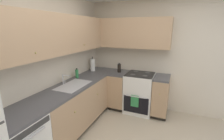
# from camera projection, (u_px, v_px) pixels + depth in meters

# --- Properties ---
(wall_back) EXTENTS (3.94, 0.05, 2.52)m
(wall_back) POSITION_uv_depth(u_px,v_px,m) (37.00, 70.00, 2.50)
(wall_back) COLOR beige
(wall_back) RESTS_ON ground_plane
(wall_right) EXTENTS (0.05, 3.37, 2.52)m
(wall_right) POSITION_uv_depth(u_px,v_px,m) (159.00, 57.00, 3.62)
(wall_right) COLOR beige
(wall_right) RESTS_ON ground_plane
(lower_cabinets_back) EXTENTS (1.74, 0.62, 0.86)m
(lower_cabinets_back) POSITION_uv_depth(u_px,v_px,m) (74.00, 108.00, 2.99)
(lower_cabinets_back) COLOR tan
(lower_cabinets_back) RESTS_ON ground_plane
(countertop_back) EXTENTS (2.94, 0.60, 0.03)m
(countertop_back) POSITION_uv_depth(u_px,v_px,m) (72.00, 86.00, 2.88)
(countertop_back) COLOR #4C4C51
(countertop_back) RESTS_ON lower_cabinets_back
(lower_cabinets_right) EXTENTS (0.62, 1.33, 0.86)m
(lower_cabinets_right) POSITION_uv_depth(u_px,v_px,m) (137.00, 93.00, 3.69)
(lower_cabinets_right) COLOR tan
(lower_cabinets_right) RESTS_ON ground_plane
(countertop_right) EXTENTS (0.60, 1.33, 0.03)m
(countertop_right) POSITION_uv_depth(u_px,v_px,m) (138.00, 75.00, 3.57)
(countertop_right) COLOR #4C4C51
(countertop_right) RESTS_ON lower_cabinets_right
(oven_range) EXTENTS (0.68, 0.62, 1.05)m
(oven_range) POSITION_uv_depth(u_px,v_px,m) (139.00, 92.00, 3.68)
(oven_range) COLOR white
(oven_range) RESTS_ON ground_plane
(upper_cabinets_back) EXTENTS (2.62, 0.34, 0.65)m
(upper_cabinets_back) POSITION_uv_depth(u_px,v_px,m) (55.00, 35.00, 2.55)
(upper_cabinets_back) COLOR tan
(upper_cabinets_right) EXTENTS (0.32, 1.88, 0.65)m
(upper_cabinets_right) POSITION_uv_depth(u_px,v_px,m) (128.00, 33.00, 3.58)
(upper_cabinets_right) COLOR tan
(sink) EXTENTS (0.67, 0.40, 0.10)m
(sink) POSITION_uv_depth(u_px,v_px,m) (74.00, 88.00, 2.87)
(sink) COLOR #B7B7BC
(sink) RESTS_ON countertop_back
(faucet) EXTENTS (0.07, 0.16, 0.18)m
(faucet) POSITION_uv_depth(u_px,v_px,m) (64.00, 78.00, 2.91)
(faucet) COLOR silver
(faucet) RESTS_ON countertop_back
(soap_bottle) EXTENTS (0.06, 0.06, 0.21)m
(soap_bottle) POSITION_uv_depth(u_px,v_px,m) (77.00, 74.00, 3.29)
(soap_bottle) COLOR #338C4C
(soap_bottle) RESTS_ON countertop_back
(paper_towel_roll) EXTENTS (0.11, 0.11, 0.36)m
(paper_towel_roll) POSITION_uv_depth(u_px,v_px,m) (93.00, 65.00, 3.83)
(paper_towel_roll) COLOR white
(paper_towel_roll) RESTS_ON countertop_back
(oil_bottle) EXTENTS (0.08, 0.08, 0.22)m
(oil_bottle) POSITION_uv_depth(u_px,v_px,m) (119.00, 68.00, 3.71)
(oil_bottle) COLOR black
(oil_bottle) RESTS_ON countertop_right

